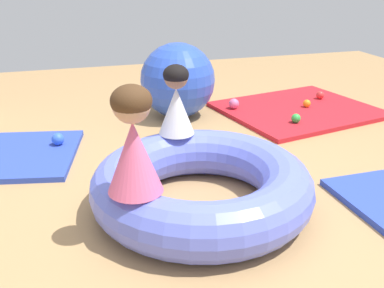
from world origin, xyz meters
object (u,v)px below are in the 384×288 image
play_ball_green (296,118)px  exercise_ball_large (178,80)px  child_in_pink (133,141)px  play_ball_red (320,95)px  child_in_white (176,101)px  play_ball_pink (234,104)px  play_ball_blue (58,139)px  play_ball_orange (307,103)px  inflatable_cushion (202,185)px

play_ball_green → exercise_ball_large: size_ratio=0.12×
child_in_pink → play_ball_red: size_ratio=6.64×
exercise_ball_large → play_ball_red: bearing=0.1°
child_in_white → play_ball_pink: bearing=-17.7°
child_in_white → play_ball_red: child_in_white is taller
play_ball_pink → exercise_ball_large: size_ratio=0.14×
child_in_pink → play_ball_pink: 2.31m
child_in_pink → play_ball_red: bearing=-30.2°
play_ball_red → exercise_ball_large: bearing=-179.9°
child_in_pink → play_ball_blue: 1.53m
exercise_ball_large → play_ball_orange: bearing=-9.7°
inflatable_cushion → play_ball_pink: inflatable_cushion is taller
play_ball_blue → play_ball_green: 2.01m
child_in_white → play_ball_green: 1.46m
inflatable_cushion → play_ball_orange: (1.54, 1.48, -0.07)m
play_ball_blue → play_ball_orange: bearing=7.8°
play_ball_red → play_ball_green: 0.84m
child_in_white → play_ball_green: size_ratio=5.60×
play_ball_orange → inflatable_cushion: bearing=-136.1°
play_ball_red → play_ball_green: bearing=-135.3°
play_ball_orange → play_ball_green: bearing=-130.5°
play_ball_blue → child_in_pink: bearing=-75.0°
inflatable_cushion → play_ball_pink: bearing=62.7°
play_ball_green → inflatable_cushion: bearing=-137.9°
play_ball_orange → exercise_ball_large: 1.28m
play_ball_orange → exercise_ball_large: size_ratio=0.11×
child_in_pink → play_ball_red: 3.00m
child_in_white → play_ball_pink: (0.87, 1.16, -0.44)m
inflatable_cushion → child_in_white: size_ratio=2.82×
child_in_white → child_in_pink: (-0.40, -0.72, 0.04)m
play_ball_green → play_ball_orange: (0.33, 0.38, -0.00)m
play_ball_pink → exercise_ball_large: 0.60m
play_ball_pink → play_ball_orange: bearing=-12.6°
play_ball_red → inflatable_cushion: bearing=-137.0°
play_ball_blue → exercise_ball_large: exercise_ball_large is taller
inflatable_cushion → play_ball_blue: size_ratio=13.50×
child_in_pink → play_ball_green: (1.64, 1.34, -0.48)m
child_in_pink → play_ball_blue: size_ratio=5.64×
inflatable_cushion → play_ball_blue: bearing=124.3°
play_ball_pink → child_in_white: bearing=-126.8°
play_ball_green → play_ball_orange: size_ratio=1.10×
play_ball_blue → exercise_ball_large: size_ratio=0.14×
child_in_pink → play_ball_blue: (-0.37, 1.40, -0.48)m
play_ball_pink → play_ball_blue: size_ratio=1.03×
inflatable_cushion → play_ball_red: inflatable_cushion is taller
child_in_pink → inflatable_cushion: bearing=-41.5°
play_ball_pink → play_ball_red: 0.98m
play_ball_red → play_ball_orange: size_ratio=1.09×
play_ball_orange → child_in_white: bearing=-147.4°
child_in_pink → play_ball_orange: (1.96, 1.72, -0.49)m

